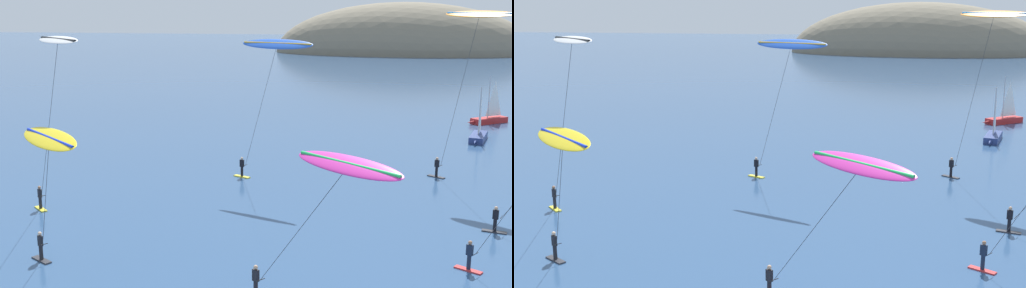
{
  "view_description": "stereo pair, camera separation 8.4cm",
  "coord_description": "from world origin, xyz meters",
  "views": [
    {
      "loc": [
        13.33,
        -14.87,
        14.05
      ],
      "look_at": [
        6.54,
        22.42,
        5.82
      ],
      "focal_mm": 45.0,
      "sensor_mm": 36.0,
      "label": 1
    },
    {
      "loc": [
        13.42,
        -14.86,
        14.05
      ],
      "look_at": [
        6.54,
        22.42,
        5.82
      ],
      "focal_mm": 45.0,
      "sensor_mm": 36.0,
      "label": 2
    }
  ],
  "objects": [
    {
      "name": "kitesurfer_blue",
      "position": [
        5.73,
        34.71,
        10.28
      ],
      "size": [
        6.92,
        3.35,
        11.53
      ],
      "color": "yellow",
      "rests_on": "ground"
    },
    {
      "name": "kitesurfer_orange",
      "position": [
        21.03,
        37.21,
        12.53
      ],
      "size": [
        5.78,
        4.43,
        13.72
      ],
      "color": "#2D2D33",
      "rests_on": "ground"
    },
    {
      "name": "headland_island",
      "position": [
        22.64,
        188.34,
        0.0
      ],
      "size": [
        76.42,
        44.45,
        29.96
      ],
      "color": "#84755B",
      "rests_on": "ground"
    },
    {
      "name": "kitesurfer_magenta",
      "position": [
        12.11,
        10.47,
        7.18
      ],
      "size": [
        7.62,
        6.41,
        8.15
      ],
      "color": "red",
      "rests_on": "ground"
    },
    {
      "name": "sailboat_far",
      "position": [
        27.24,
        65.48,
        0.64
      ],
      "size": [
        5.38,
        4.27,
        5.7
      ],
      "color": "#B22323",
      "rests_on": "ground"
    },
    {
      "name": "kitesurfer_yellow",
      "position": [
        -2.91,
        14.8,
        6.95
      ],
      "size": [
        5.6,
        5.07,
        7.8
      ],
      "color": "#2D2D33",
      "rests_on": "ground"
    },
    {
      "name": "sailboat_near",
      "position": [
        24.53,
        54.39,
        0.64
      ],
      "size": [
        2.59,
        5.95,
        5.7
      ],
      "color": "navy",
      "rests_on": "ground"
    },
    {
      "name": "kitesurfer_white",
      "position": [
        -5.68,
        21.53,
        10.98
      ],
      "size": [
        7.1,
        6.5,
        12.28
      ],
      "color": "yellow",
      "rests_on": "ground"
    }
  ]
}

